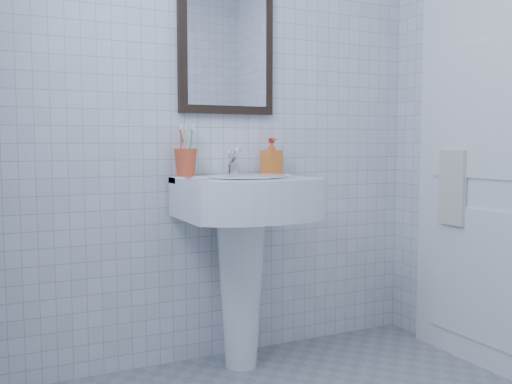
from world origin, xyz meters
TOP-DOWN VIEW (x-y plane):
  - wall_back at (0.00, 1.20)m, footprint 2.20×0.02m
  - washbasin at (0.01, 0.99)m, footprint 0.61×0.45m
  - faucet at (0.01, 1.10)m, footprint 0.06×0.12m
  - toothbrush_cup at (-0.23, 1.11)m, footprint 0.12×0.12m
  - soap_dispenser at (0.23, 1.11)m, footprint 0.10×0.10m
  - wall_mirror at (0.01, 1.18)m, footprint 0.50×0.04m
  - bathroom_door at (1.08, 0.55)m, footprint 0.04×0.80m
  - towel_ring at (1.06, 0.69)m, footprint 0.01×0.18m
  - hand_towel at (1.04, 0.69)m, footprint 0.03×0.16m

SIDE VIEW (x-z plane):
  - washbasin at x=0.01m, z-range 0.16..1.11m
  - hand_towel at x=1.04m, z-range 0.68..1.06m
  - faucet at x=0.01m, z-range 0.92..1.06m
  - bathroom_door at x=1.08m, z-range 0.00..2.00m
  - toothbrush_cup at x=-0.23m, z-range 0.94..1.07m
  - soap_dispenser at x=0.23m, z-range 0.94..1.12m
  - towel_ring at x=1.06m, z-range 0.96..1.14m
  - wall_back at x=0.00m, z-range 0.00..2.50m
  - wall_mirror at x=0.01m, z-range 1.24..1.86m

